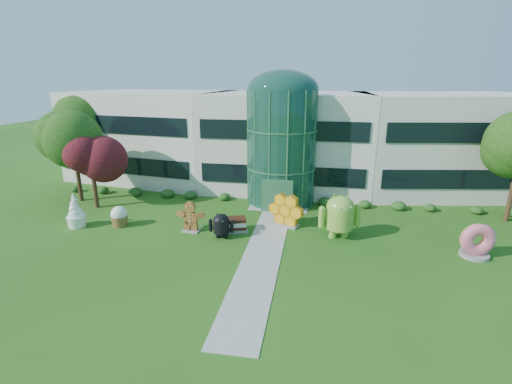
% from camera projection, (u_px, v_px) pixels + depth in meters
% --- Properties ---
extents(ground, '(140.00, 140.00, 0.00)m').
position_uv_depth(ground, '(260.00, 262.00, 22.61)').
color(ground, '#215114').
rests_on(ground, ground).
extents(building, '(46.00, 15.00, 9.30)m').
position_uv_depth(building, '(288.00, 139.00, 38.16)').
color(building, beige).
rests_on(building, ground).
extents(atrium, '(6.00, 6.00, 9.80)m').
position_uv_depth(atrium, '(282.00, 148.00, 32.44)').
color(atrium, '#194738').
rests_on(atrium, ground).
extents(walkway, '(2.40, 20.00, 0.04)m').
position_uv_depth(walkway, '(265.00, 248.00, 24.48)').
color(walkway, '#9E9E93').
rests_on(walkway, ground).
extents(tree_red, '(4.00, 4.00, 6.00)m').
position_uv_depth(tree_red, '(93.00, 174.00, 31.24)').
color(tree_red, '#3F0C14').
rests_on(tree_red, ground).
extents(trees_backdrop, '(52.00, 8.00, 8.40)m').
position_uv_depth(trees_backdrop, '(283.00, 153.00, 33.59)').
color(trees_backdrop, '#184110').
rests_on(trees_backdrop, ground).
extents(android_green, '(3.69, 3.03, 3.60)m').
position_uv_depth(android_green, '(340.00, 213.00, 25.67)').
color(android_green, '#7CB339').
rests_on(android_green, ground).
extents(android_black, '(1.88, 1.30, 2.08)m').
position_uv_depth(android_black, '(221.00, 224.00, 25.77)').
color(android_black, black).
rests_on(android_black, ground).
extents(donut, '(2.29, 1.30, 2.26)m').
position_uv_depth(donut, '(477.00, 240.00, 23.06)').
color(donut, '#D35067').
rests_on(donut, ground).
extents(gingerbread, '(2.58, 1.16, 2.32)m').
position_uv_depth(gingerbread, '(190.00, 216.00, 26.86)').
color(gingerbread, brown).
rests_on(gingerbread, ground).
extents(ice_cream_sandwich, '(2.52, 1.78, 1.01)m').
position_uv_depth(ice_cream_sandwich, '(232.00, 225.00, 27.07)').
color(ice_cream_sandwich, black).
rests_on(ice_cream_sandwich, ground).
extents(honeycomb, '(3.08, 2.02, 2.28)m').
position_uv_depth(honeycomb, '(286.00, 212.00, 27.86)').
color(honeycomb, '#FFB019').
rests_on(honeycomb, ground).
extents(froyo, '(1.74, 1.74, 2.58)m').
position_uv_depth(froyo, '(75.00, 211.00, 27.62)').
color(froyo, white).
rests_on(froyo, ground).
extents(cupcake, '(1.56, 1.56, 1.57)m').
position_uv_depth(cupcake, '(119.00, 216.00, 27.93)').
color(cupcake, white).
rests_on(cupcake, ground).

